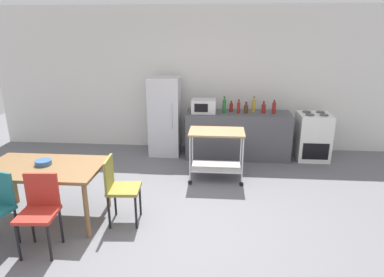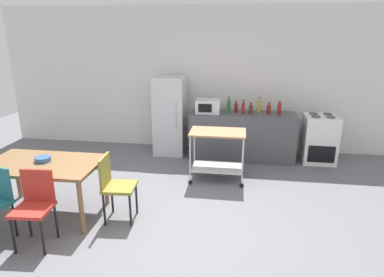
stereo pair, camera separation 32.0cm
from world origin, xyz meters
name	(u,v)px [view 1 (the left image)]	position (x,y,z in m)	size (l,w,h in m)	color
ground_plane	(176,224)	(0.00, 0.00, 0.00)	(12.00, 12.00, 0.00)	slate
back_wall	(194,79)	(0.00, 3.20, 1.45)	(8.40, 0.12, 2.90)	silver
kitchen_counter	(238,135)	(0.90, 2.60, 0.45)	(2.00, 0.64, 0.90)	#4C4C51
dining_table	(44,172)	(-1.72, 0.03, 0.67)	(1.50, 0.90, 0.75)	brown
chair_olive	(119,186)	(-0.73, 0.02, 0.52)	(0.43, 0.43, 0.89)	olive
chair_red	(40,208)	(-1.45, -0.62, 0.52)	(0.43, 0.43, 0.89)	#B72D23
stove_oven	(313,136)	(2.35, 2.62, 0.45)	(0.60, 0.61, 0.92)	white
refrigerator	(165,116)	(-0.55, 2.70, 0.78)	(0.60, 0.63, 1.55)	silver
kitchen_cart	(216,147)	(0.50, 1.49, 0.57)	(0.91, 0.57, 0.85)	#A37A51
microwave	(204,106)	(0.23, 2.55, 1.03)	(0.46, 0.35, 0.26)	silver
bottle_soda	(224,106)	(0.62, 2.57, 1.04)	(0.07, 0.07, 0.32)	#1E6628
bottle_olive_oil	(231,107)	(0.76, 2.68, 0.99)	(0.07, 0.07, 0.21)	maroon
bottle_soy_sauce	(239,107)	(0.90, 2.56, 1.01)	(0.06, 0.06, 0.26)	maroon
bottle_hot_sauce	(246,109)	(1.04, 2.57, 0.99)	(0.08, 0.08, 0.22)	#4C2D19
bottle_vinegar	(254,106)	(1.20, 2.70, 1.02)	(0.07, 0.07, 0.30)	gold
bottle_wine	(264,108)	(1.38, 2.62, 0.99)	(0.08, 0.08, 0.22)	maroon
bottle_sesame_oil	(274,108)	(1.56, 2.58, 1.01)	(0.07, 0.07, 0.26)	maroon
fruit_bowl	(43,163)	(-1.73, 0.08, 0.78)	(0.21, 0.21, 0.06)	#33598C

